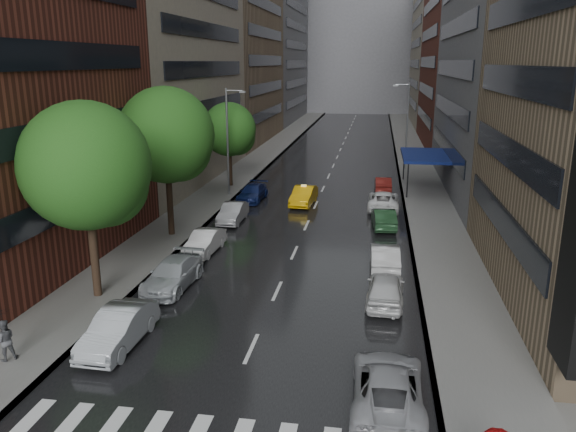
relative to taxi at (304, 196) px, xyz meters
The scene contains 17 objects.
ground 27.94m from the taxi, 87.98° to the right, with size 220.00×220.00×0.00m, color gray.
road 22.12m from the taxi, 87.45° to the left, with size 14.00×140.00×0.01m, color black.
sidewalk_left 23.51m from the taxi, 109.95° to the left, with size 4.00×140.00×0.15m, color gray.
sidewalk_right 24.25m from the taxi, 65.68° to the left, with size 4.00×140.00×0.15m, color gray.
buildings_left 37.18m from the taxi, 114.41° to the left, with size 8.00×108.00×38.00m.
buildings_right 35.89m from the taxi, 60.96° to the left, with size 8.05×109.10×36.00m.
building_far 91.38m from the taxi, 89.37° to the left, with size 40.00×14.00×32.00m, color slate.
tree_near 22.27m from the taxi, 110.76° to the right, with size 6.04×6.04×9.63m.
tree_mid 13.79m from the taxi, 127.82° to the right, with size 6.16×6.16×9.82m.
tree_far 10.54m from the taxi, 143.33° to the left, with size 4.88×4.88×7.77m.
taxi is the anchor object (origin of this frame).
parked_cars_left 13.42m from the taxi, 109.21° to the right, with size 2.27×29.95×1.54m.
parked_cars_right 13.25m from the taxi, 61.19° to the right, with size 2.44×37.55×1.49m.
ped_black_umbrella 27.71m from the taxi, 106.98° to the right, with size 1.01×1.00×2.09m.
street_lamp_left 8.18m from the taxi, 162.77° to the left, with size 1.74×0.22×9.00m.
street_lamp_right 19.62m from the taxi, 63.01° to the left, with size 1.74×0.22×9.00m.
awning 12.46m from the taxi, 35.43° to the left, with size 4.00×8.00×3.12m.
Camera 1 is at (4.69, -16.06, 11.27)m, focal length 35.00 mm.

